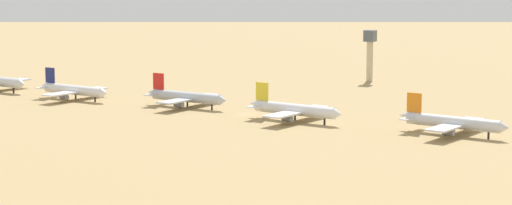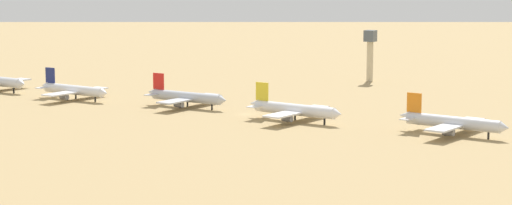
% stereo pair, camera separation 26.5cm
% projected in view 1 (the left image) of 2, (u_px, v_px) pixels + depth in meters
% --- Properties ---
extents(ground, '(4000.00, 4000.00, 0.00)m').
position_uv_depth(ground, '(245.00, 114.00, 355.09)').
color(ground, tan).
extents(parked_jet_navy_1, '(39.37, 33.18, 13.00)m').
position_uv_depth(parked_jet_navy_1, '(73.00, 90.00, 394.80)').
color(parked_jet_navy_1, white).
rests_on(parked_jet_navy_1, ground).
extents(parked_jet_red_2, '(39.62, 33.29, 13.10)m').
position_uv_depth(parked_jet_red_2, '(186.00, 97.00, 372.60)').
color(parked_jet_red_2, silver).
rests_on(parked_jet_red_2, ground).
extents(parked_jet_yellow_3, '(40.54, 34.28, 13.39)m').
position_uv_depth(parked_jet_yellow_3, '(294.00, 110.00, 337.97)').
color(parked_jet_yellow_3, white).
rests_on(parked_jet_yellow_3, ground).
extents(parked_jet_orange_4, '(39.87, 33.73, 13.16)m').
position_uv_depth(parked_jet_orange_4, '(452.00, 122.00, 309.85)').
color(parked_jet_orange_4, silver).
rests_on(parked_jet_orange_4, ground).
extents(control_tower, '(5.20, 5.20, 25.48)m').
position_uv_depth(control_tower, '(370.00, 51.00, 459.62)').
color(control_tower, '#C6B793').
rests_on(control_tower, ground).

